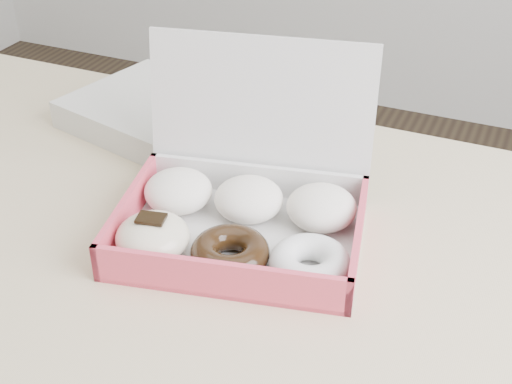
% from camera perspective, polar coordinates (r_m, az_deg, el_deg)
% --- Properties ---
extents(table, '(1.20, 0.80, 0.75)m').
position_cam_1_polar(table, '(0.98, -7.92, -6.79)').
color(table, tan).
rests_on(table, ground).
extents(donut_box, '(0.35, 0.31, 0.22)m').
position_cam_1_polar(donut_box, '(0.90, -1.25, -1.52)').
color(donut_box, silver).
rests_on(donut_box, table).
extents(newspapers, '(0.32, 0.28, 0.04)m').
position_cam_1_polar(newspapers, '(1.17, -7.54, 6.25)').
color(newspapers, white).
rests_on(newspapers, table).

